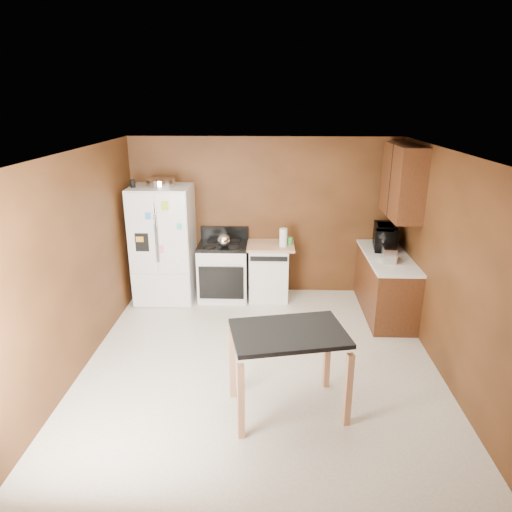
# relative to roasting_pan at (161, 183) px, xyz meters

# --- Properties ---
(floor) EXTENTS (4.50, 4.50, 0.00)m
(floor) POSITION_rel_roasting_pan_xyz_m (1.54, -1.90, -1.85)
(floor) COLOR white
(floor) RESTS_ON ground
(ceiling) EXTENTS (4.50, 4.50, 0.00)m
(ceiling) POSITION_rel_roasting_pan_xyz_m (1.54, -1.90, 0.65)
(ceiling) COLOR white
(ceiling) RESTS_ON ground
(wall_back) EXTENTS (4.20, 0.00, 4.20)m
(wall_back) POSITION_rel_roasting_pan_xyz_m (1.54, 0.35, -0.60)
(wall_back) COLOR brown
(wall_back) RESTS_ON ground
(wall_front) EXTENTS (4.20, 0.00, 4.20)m
(wall_front) POSITION_rel_roasting_pan_xyz_m (1.54, -4.15, -0.60)
(wall_front) COLOR brown
(wall_front) RESTS_ON ground
(wall_left) EXTENTS (0.00, 4.50, 4.50)m
(wall_left) POSITION_rel_roasting_pan_xyz_m (-0.56, -1.90, -0.60)
(wall_left) COLOR brown
(wall_left) RESTS_ON ground
(wall_right) EXTENTS (0.00, 4.50, 4.50)m
(wall_right) POSITION_rel_roasting_pan_xyz_m (3.64, -1.90, -0.60)
(wall_right) COLOR brown
(wall_right) RESTS_ON ground
(roasting_pan) EXTENTS (0.43, 0.43, 0.11)m
(roasting_pan) POSITION_rel_roasting_pan_xyz_m (0.00, 0.00, 0.00)
(roasting_pan) COLOR silver
(roasting_pan) RESTS_ON refrigerator
(pen_cup) EXTENTS (0.07, 0.07, 0.11)m
(pen_cup) POSITION_rel_roasting_pan_xyz_m (-0.39, -0.12, 0.00)
(pen_cup) COLOR black
(pen_cup) RESTS_ON refrigerator
(kettle) EXTENTS (0.20, 0.20, 0.20)m
(kettle) POSITION_rel_roasting_pan_xyz_m (0.93, -0.12, -0.85)
(kettle) COLOR silver
(kettle) RESTS_ON gas_range
(paper_towel) EXTENTS (0.12, 0.12, 0.28)m
(paper_towel) POSITION_rel_roasting_pan_xyz_m (1.83, -0.03, -0.82)
(paper_towel) COLOR white
(paper_towel) RESTS_ON dishwasher
(green_canister) EXTENTS (0.13, 0.13, 0.12)m
(green_canister) POSITION_rel_roasting_pan_xyz_m (1.93, 0.06, -0.91)
(green_canister) COLOR green
(green_canister) RESTS_ON dishwasher
(toaster) EXTENTS (0.20, 0.30, 0.21)m
(toaster) POSITION_rel_roasting_pan_xyz_m (3.28, -0.69, -0.85)
(toaster) COLOR silver
(toaster) RESTS_ON right_cabinets
(microwave) EXTENTS (0.47, 0.63, 0.32)m
(microwave) POSITION_rel_roasting_pan_xyz_m (3.36, -0.09, -0.79)
(microwave) COLOR black
(microwave) RESTS_ON right_cabinets
(refrigerator) EXTENTS (0.90, 0.80, 1.80)m
(refrigerator) POSITION_rel_roasting_pan_xyz_m (-0.01, -0.03, -0.95)
(refrigerator) COLOR white
(refrigerator) RESTS_ON ground
(gas_range) EXTENTS (0.76, 0.68, 1.10)m
(gas_range) POSITION_rel_roasting_pan_xyz_m (0.90, 0.03, -1.39)
(gas_range) COLOR white
(gas_range) RESTS_ON ground
(dishwasher) EXTENTS (0.78, 0.63, 0.89)m
(dishwasher) POSITION_rel_roasting_pan_xyz_m (1.62, 0.05, -1.40)
(dishwasher) COLOR white
(dishwasher) RESTS_ON ground
(right_cabinets) EXTENTS (0.63, 1.58, 2.45)m
(right_cabinets) POSITION_rel_roasting_pan_xyz_m (3.37, -0.42, -0.95)
(right_cabinets) COLOR #592D18
(right_cabinets) RESTS_ON ground
(island) EXTENTS (1.23, 0.94, 0.91)m
(island) POSITION_rel_roasting_pan_xyz_m (1.83, -2.76, -1.10)
(island) COLOR black
(island) RESTS_ON ground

